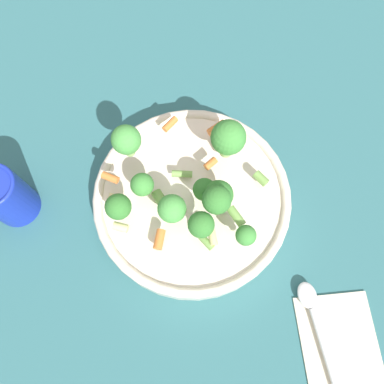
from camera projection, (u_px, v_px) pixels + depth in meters
The scene contains 6 objects.
ground_plane at pixel (192, 204), 0.57m from camera, with size 3.00×3.00×0.00m, color #2D6066.
bowl at pixel (192, 199), 0.54m from camera, with size 0.28×0.28×0.05m.
pasta_salad at pixel (189, 181), 0.48m from camera, with size 0.22×0.22×0.08m.
cup at pixel (5, 196), 0.52m from camera, with size 0.06×0.06×0.09m.
napkin at pixel (342, 356), 0.49m from camera, with size 0.18×0.15×0.01m.
spoon at pixel (316, 323), 0.50m from camera, with size 0.17×0.06×0.01m.
Camera 1 is at (0.16, -0.08, 0.54)m, focal length 35.00 mm.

